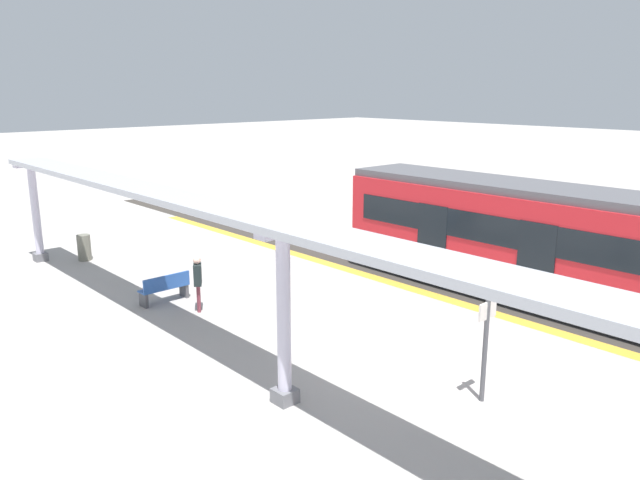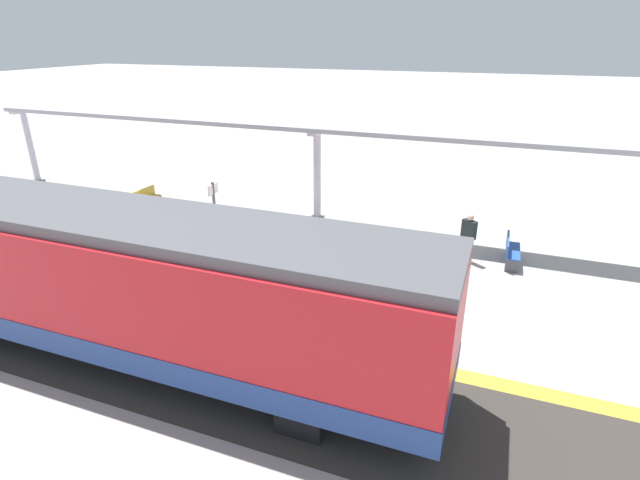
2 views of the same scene
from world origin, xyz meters
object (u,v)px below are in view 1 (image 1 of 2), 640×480
at_px(bench_near_end, 165,288).
at_px(trash_bin, 84,248).
at_px(train_near_carriage, 560,246).
at_px(canopy_pillar_second, 284,318).
at_px(canopy_pillar_nearest, 36,212).
at_px(passenger_by_the_benches, 198,277).
at_px(platform_info_sign, 486,340).

bearing_deg(bench_near_end, trash_bin, -90.61).
distance_m(train_near_carriage, canopy_pillar_second, 9.46).
distance_m(canopy_pillar_nearest, passenger_by_the_benches, 8.74).
relative_size(train_near_carriage, canopy_pillar_second, 3.93).
distance_m(train_near_carriage, bench_near_end, 11.53).
bearing_deg(bench_near_end, canopy_pillar_second, 80.54).
distance_m(train_near_carriage, canopy_pillar_nearest, 17.87).
bearing_deg(passenger_by_the_benches, train_near_carriage, 140.04).
height_order(trash_bin, platform_info_sign, platform_info_sign).
bearing_deg(train_near_carriage, bench_near_end, -44.00).
bearing_deg(canopy_pillar_second, canopy_pillar_nearest, -90.00).
relative_size(train_near_carriage, bench_near_end, 9.38).
height_order(train_near_carriage, platform_info_sign, train_near_carriage).
xyz_separation_m(canopy_pillar_second, trash_bin, (-1.25, -13.31, -1.35)).
relative_size(canopy_pillar_nearest, passenger_by_the_benches, 2.22).
bearing_deg(platform_info_sign, canopy_pillar_second, -41.17).
distance_m(canopy_pillar_second, passenger_by_the_benches, 6.01).
bearing_deg(passenger_by_the_benches, canopy_pillar_nearest, -79.97).
height_order(train_near_carriage, canopy_pillar_second, canopy_pillar_second).
xyz_separation_m(train_near_carriage, canopy_pillar_second, (9.42, -0.86, -0.01)).
xyz_separation_m(train_near_carriage, platform_info_sign, (6.40, 1.78, -0.51)).
xyz_separation_m(bench_near_end, passenger_by_the_benches, (-0.33, 1.33, 0.57)).
bearing_deg(canopy_pillar_nearest, passenger_by_the_benches, 100.03).
bearing_deg(trash_bin, bench_near_end, 89.39).
height_order(canopy_pillar_nearest, passenger_by_the_benches, canopy_pillar_nearest).
bearing_deg(canopy_pillar_nearest, train_near_carriage, 121.80).
bearing_deg(canopy_pillar_nearest, bench_near_end, 99.28).
bearing_deg(canopy_pillar_second, trash_bin, -95.36).
height_order(platform_info_sign, passenger_by_the_benches, platform_info_sign).
relative_size(canopy_pillar_nearest, canopy_pillar_second, 1.00).
bearing_deg(train_near_carriage, platform_info_sign, 15.54).
height_order(train_near_carriage, passenger_by_the_benches, train_near_carriage).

